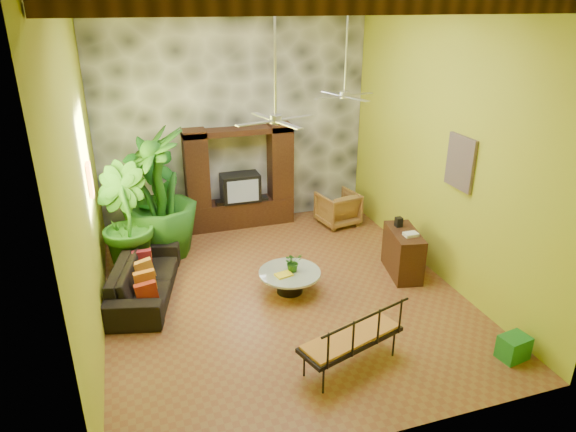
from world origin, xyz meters
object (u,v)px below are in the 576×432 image
object	(u,v)px
tall_plant_a	(155,194)
tall_plant_b	(124,221)
wicker_armchair	(338,208)
ceiling_fan_back	(345,84)
coffee_table	(290,279)
ceiling_fan_front	(276,105)
iron_bench	(353,337)
tall_plant_c	(159,194)
entertainment_center	(240,185)
green_bin	(514,347)
sofa	(145,277)
side_console	(403,253)

from	to	relation	value
tall_plant_a	tall_plant_b	bearing A→B (deg)	-122.83
wicker_armchair	tall_plant_a	distance (m)	4.09
ceiling_fan_back	coffee_table	size ratio (longest dim) A/B	1.70
wicker_armchair	ceiling_fan_front	bearing A→B (deg)	40.99
iron_bench	tall_plant_c	bearing A→B (deg)	97.81
entertainment_center	ceiling_fan_back	size ratio (longest dim) A/B	1.29
coffee_table	entertainment_center	bearing A→B (deg)	92.56
tall_plant_c	iron_bench	world-z (taller)	tall_plant_c
ceiling_fan_front	wicker_armchair	bearing A→B (deg)	51.16
wicker_armchair	green_bin	world-z (taller)	wicker_armchair
tall_plant_b	tall_plant_c	world-z (taller)	tall_plant_c
tall_plant_c	coffee_table	size ratio (longest dim) A/B	2.37
tall_plant_a	iron_bench	size ratio (longest dim) A/B	1.40
entertainment_center	ceiling_fan_front	distance (m)	4.30
ceiling_fan_back	coffee_table	bearing A→B (deg)	-139.90
tall_plant_b	iron_bench	world-z (taller)	tall_plant_b
coffee_table	iron_bench	xyz separation A→B (m)	(0.18, -2.25, 0.28)
tall_plant_a	wicker_armchair	bearing A→B (deg)	-2.46
iron_bench	green_bin	bearing A→B (deg)	-29.87
tall_plant_b	entertainment_center	bearing A→B (deg)	30.26
sofa	tall_plant_b	xyz separation A→B (m)	(-0.24, 1.00, 0.70)
tall_plant_a	iron_bench	world-z (taller)	tall_plant_a
wicker_armchair	tall_plant_b	world-z (taller)	tall_plant_b
ceiling_fan_back	wicker_armchair	distance (m)	3.33
entertainment_center	side_console	world-z (taller)	entertainment_center
ceiling_fan_back	iron_bench	bearing A→B (deg)	-110.09
tall_plant_a	coffee_table	world-z (taller)	tall_plant_a
wicker_armchair	tall_plant_c	bearing A→B (deg)	-5.85
wicker_armchair	ceiling_fan_back	bearing A→B (deg)	57.44
entertainment_center	iron_bench	xyz separation A→B (m)	(0.33, -5.42, -0.43)
entertainment_center	tall_plant_c	bearing A→B (deg)	-152.97
tall_plant_b	coffee_table	distance (m)	3.26
wicker_armchair	green_bin	distance (m)	5.30
green_bin	side_console	bearing A→B (deg)	95.72
ceiling_fan_back	side_console	world-z (taller)	ceiling_fan_back
sofa	side_console	bearing A→B (deg)	-84.57
ceiling_fan_front	ceiling_fan_back	distance (m)	2.41
wicker_armchair	sofa	bearing A→B (deg)	12.40
ceiling_fan_back	ceiling_fan_front	bearing A→B (deg)	-138.37
ceiling_fan_back	tall_plant_b	size ratio (longest dim) A/B	0.89
wicker_armchair	entertainment_center	bearing A→B (deg)	-26.73
green_bin	sofa	bearing A→B (deg)	145.27
sofa	tall_plant_a	bearing A→B (deg)	2.27
entertainment_center	tall_plant_c	xyz separation A→B (m)	(-1.83, -0.94, 0.33)
wicker_armchair	side_console	size ratio (longest dim) A/B	0.78
entertainment_center	side_console	distance (m)	4.00
sofa	green_bin	xyz separation A→B (m)	(4.95, -3.43, -0.16)
iron_bench	side_console	size ratio (longest dim) A/B	1.51
side_console	ceiling_fan_back	bearing A→B (deg)	133.68
ceiling_fan_back	iron_bench	world-z (taller)	ceiling_fan_back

